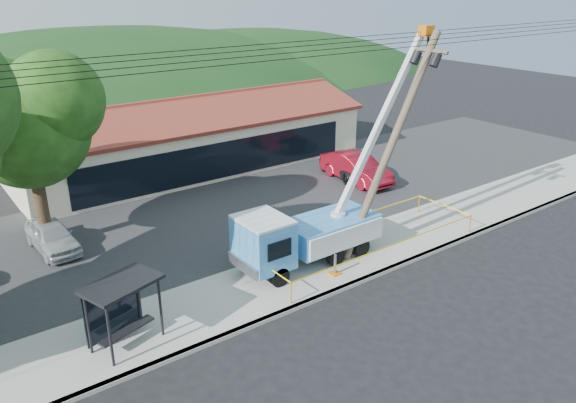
# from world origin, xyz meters

# --- Properties ---
(ground) EXTENTS (120.00, 120.00, 0.00)m
(ground) POSITION_xyz_m (0.00, 0.00, 0.00)
(ground) COLOR black
(ground) RESTS_ON ground
(curb) EXTENTS (60.00, 0.25, 0.15)m
(curb) POSITION_xyz_m (0.00, 2.10, 0.07)
(curb) COLOR #AEABA3
(curb) RESTS_ON ground
(sidewalk) EXTENTS (60.00, 4.00, 0.15)m
(sidewalk) POSITION_xyz_m (0.00, 4.00, 0.07)
(sidewalk) COLOR #AEABA3
(sidewalk) RESTS_ON ground
(parking_lot) EXTENTS (60.00, 12.00, 0.10)m
(parking_lot) POSITION_xyz_m (0.00, 12.00, 0.05)
(parking_lot) COLOR #28282B
(parking_lot) RESTS_ON ground
(strip_mall) EXTENTS (22.50, 8.53, 4.67)m
(strip_mall) POSITION_xyz_m (4.00, 19.98, 1.88)
(strip_mall) COLOR beige
(strip_mall) RESTS_ON ground
(tree_lot) EXTENTS (6.30, 5.60, 8.94)m
(tree_lot) POSITION_xyz_m (-7.00, 13.00, 6.21)
(tree_lot) COLOR #332316
(tree_lot) RESTS_ON ground
(hill_center) EXTENTS (89.60, 64.00, 32.00)m
(hill_center) POSITION_xyz_m (10.00, 55.00, 0.00)
(hill_center) COLOR #143513
(hill_center) RESTS_ON ground
(hill_east) EXTENTS (72.80, 52.00, 26.00)m
(hill_east) POSITION_xyz_m (30.00, 55.00, 0.00)
(hill_east) COLOR #143513
(hill_east) RESTS_ON ground
(utility_truck) EXTENTS (9.87, 3.56, 9.58)m
(utility_truck) POSITION_xyz_m (1.51, 4.63, 1.62)
(utility_truck) COLOR black
(utility_truck) RESTS_ON ground
(leaning_pole) EXTENTS (5.05, 1.94, 9.50)m
(leaning_pole) POSITION_xyz_m (5.76, 3.84, 5.31)
(leaning_pole) COLOR brown
(leaning_pole) RESTS_ON ground
(bus_shelter) EXTENTS (2.78, 2.16, 2.36)m
(bus_shelter) POSITION_xyz_m (-6.94, 3.73, 1.87)
(bus_shelter) COLOR black
(bus_shelter) RESTS_ON ground
(caution_tape) EXTENTS (10.83, 3.26, 0.94)m
(caution_tape) POSITION_xyz_m (4.40, 3.92, 0.86)
(caution_tape) COLOR orange
(caution_tape) RESTS_ON ground
(car_silver) EXTENTS (1.80, 4.02, 1.34)m
(car_silver) POSITION_xyz_m (-6.89, 12.47, 0.00)
(car_silver) COLOR #B0B4B8
(car_silver) RESTS_ON ground
(car_red) EXTENTS (2.07, 5.21, 1.69)m
(car_red) POSITION_xyz_m (10.55, 11.17, 0.00)
(car_red) COLOR maroon
(car_red) RESTS_ON ground
(car_dark) EXTENTS (2.84, 4.75, 1.24)m
(car_dark) POSITION_xyz_m (10.75, 12.04, 0.00)
(car_dark) COLOR black
(car_dark) RESTS_ON ground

